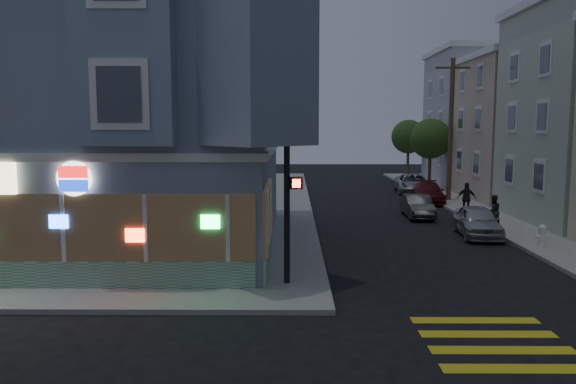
{
  "coord_description": "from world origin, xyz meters",
  "views": [
    {
      "loc": [
        1.87,
        -12.11,
        4.91
      ],
      "look_at": [
        1.74,
        5.14,
        2.87
      ],
      "focal_mm": 35.0,
      "sensor_mm": 36.0,
      "label": 1
    }
  ],
  "objects_px": {
    "parked_car_d": "(413,184)",
    "street_tree_far": "(408,137)",
    "utility_pole": "(451,128)",
    "fire_hydrant": "(542,235)",
    "parked_car_a": "(477,221)",
    "parked_car_c": "(428,193)",
    "parked_car_b": "(417,206)",
    "pedestrian_a": "(493,211)",
    "street_tree_near": "(430,139)",
    "pedestrian_b": "(467,198)",
    "traffic_signal": "(288,159)"
  },
  "relations": [
    {
      "from": "street_tree_near",
      "to": "traffic_signal",
      "type": "bearing_deg",
      "value": -112.25
    },
    {
      "from": "street_tree_near",
      "to": "fire_hydrant",
      "type": "bearing_deg",
      "value": -91.23
    },
    {
      "from": "parked_car_a",
      "to": "parked_car_c",
      "type": "xyz_separation_m",
      "value": [
        0.47,
        11.07,
        -0.04
      ]
    },
    {
      "from": "street_tree_far",
      "to": "parked_car_b",
      "type": "xyz_separation_m",
      "value": [
        -3.6,
        -20.26,
        -3.33
      ]
    },
    {
      "from": "street_tree_near",
      "to": "parked_car_c",
      "type": "distance_m",
      "value": 7.37
    },
    {
      "from": "street_tree_far",
      "to": "pedestrian_a",
      "type": "bearing_deg",
      "value": -92.14
    },
    {
      "from": "parked_car_b",
      "to": "fire_hydrant",
      "type": "xyz_separation_m",
      "value": [
        3.17,
        -7.94,
        0.01
      ]
    },
    {
      "from": "street_tree_far",
      "to": "parked_car_a",
      "type": "height_order",
      "value": "street_tree_far"
    },
    {
      "from": "street_tree_near",
      "to": "pedestrian_b",
      "type": "height_order",
      "value": "street_tree_near"
    },
    {
      "from": "parked_car_a",
      "to": "parked_car_b",
      "type": "relative_size",
      "value": 1.1
    },
    {
      "from": "street_tree_far",
      "to": "pedestrian_b",
      "type": "bearing_deg",
      "value": -92.57
    },
    {
      "from": "street_tree_near",
      "to": "traffic_signal",
      "type": "relative_size",
      "value": 0.95
    },
    {
      "from": "utility_pole",
      "to": "fire_hydrant",
      "type": "height_order",
      "value": "utility_pole"
    },
    {
      "from": "street_tree_far",
      "to": "traffic_signal",
      "type": "height_order",
      "value": "traffic_signal"
    },
    {
      "from": "street_tree_far",
      "to": "pedestrian_a",
      "type": "distance_m",
      "value": 24.26
    },
    {
      "from": "parked_car_a",
      "to": "parked_car_d",
      "type": "relative_size",
      "value": 0.8
    },
    {
      "from": "street_tree_far",
      "to": "parked_car_a",
      "type": "bearing_deg",
      "value": -94.69
    },
    {
      "from": "parked_car_b",
      "to": "parked_car_d",
      "type": "height_order",
      "value": "parked_car_d"
    },
    {
      "from": "parked_car_d",
      "to": "pedestrian_a",
      "type": "bearing_deg",
      "value": -82.67
    },
    {
      "from": "parked_car_c",
      "to": "traffic_signal",
      "type": "distance_m",
      "value": 21.38
    },
    {
      "from": "pedestrian_b",
      "to": "traffic_signal",
      "type": "xyz_separation_m",
      "value": [
        -9.57,
        -13.57,
        2.93
      ]
    },
    {
      "from": "pedestrian_a",
      "to": "pedestrian_b",
      "type": "relative_size",
      "value": 0.9
    },
    {
      "from": "pedestrian_a",
      "to": "parked_car_a",
      "type": "relative_size",
      "value": 0.38
    },
    {
      "from": "traffic_signal",
      "to": "parked_car_b",
      "type": "bearing_deg",
      "value": 52.69
    },
    {
      "from": "pedestrian_a",
      "to": "traffic_signal",
      "type": "distance_m",
      "value": 13.84
    },
    {
      "from": "street_tree_near",
      "to": "parked_car_b",
      "type": "xyz_separation_m",
      "value": [
        -3.6,
        -12.26,
        -3.33
      ]
    },
    {
      "from": "utility_pole",
      "to": "parked_car_c",
      "type": "height_order",
      "value": "utility_pole"
    },
    {
      "from": "utility_pole",
      "to": "pedestrian_b",
      "type": "height_order",
      "value": "utility_pole"
    },
    {
      "from": "pedestrian_a",
      "to": "parked_car_b",
      "type": "relative_size",
      "value": 0.42
    },
    {
      "from": "street_tree_near",
      "to": "parked_car_c",
      "type": "relative_size",
      "value": 1.18
    },
    {
      "from": "parked_car_a",
      "to": "parked_car_c",
      "type": "bearing_deg",
      "value": 93.02
    },
    {
      "from": "parked_car_b",
      "to": "traffic_signal",
      "type": "bearing_deg",
      "value": -116.0
    },
    {
      "from": "street_tree_near",
      "to": "parked_car_a",
      "type": "xyz_separation_m",
      "value": [
        -2.09,
        -17.46,
        -3.24
      ]
    },
    {
      "from": "parked_car_d",
      "to": "fire_hydrant",
      "type": "xyz_separation_m",
      "value": [
        1.07,
        -19.01,
        -0.09
      ]
    },
    {
      "from": "utility_pole",
      "to": "fire_hydrant",
      "type": "bearing_deg",
      "value": -90.94
    },
    {
      "from": "utility_pole",
      "to": "parked_car_c",
      "type": "distance_m",
      "value": 4.4
    },
    {
      "from": "pedestrian_b",
      "to": "parked_car_d",
      "type": "relative_size",
      "value": 0.34
    },
    {
      "from": "street_tree_near",
      "to": "street_tree_far",
      "type": "relative_size",
      "value": 1.0
    },
    {
      "from": "utility_pole",
      "to": "parked_car_a",
      "type": "xyz_separation_m",
      "value": [
        -1.89,
        -11.46,
        -4.11
      ]
    },
    {
      "from": "street_tree_near",
      "to": "parked_car_a",
      "type": "height_order",
      "value": "street_tree_near"
    },
    {
      "from": "street_tree_far",
      "to": "parked_car_a",
      "type": "xyz_separation_m",
      "value": [
        -2.09,
        -25.46,
        -3.24
      ]
    },
    {
      "from": "parked_car_d",
      "to": "street_tree_far",
      "type": "bearing_deg",
      "value": 85.75
    },
    {
      "from": "fire_hydrant",
      "to": "parked_car_d",
      "type": "bearing_deg",
      "value": 93.21
    },
    {
      "from": "utility_pole",
      "to": "fire_hydrant",
      "type": "distance_m",
      "value": 14.81
    },
    {
      "from": "street_tree_near",
      "to": "pedestrian_b",
      "type": "bearing_deg",
      "value": -94.28
    },
    {
      "from": "pedestrian_a",
      "to": "parked_car_c",
      "type": "relative_size",
      "value": 0.34
    },
    {
      "from": "pedestrian_b",
      "to": "traffic_signal",
      "type": "distance_m",
      "value": 16.86
    },
    {
      "from": "utility_pole",
      "to": "pedestrian_b",
      "type": "relative_size",
      "value": 5.26
    },
    {
      "from": "parked_car_b",
      "to": "pedestrian_a",
      "type": "bearing_deg",
      "value": -53.26
    },
    {
      "from": "street_tree_near",
      "to": "parked_car_b",
      "type": "distance_m",
      "value": 13.21
    }
  ]
}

